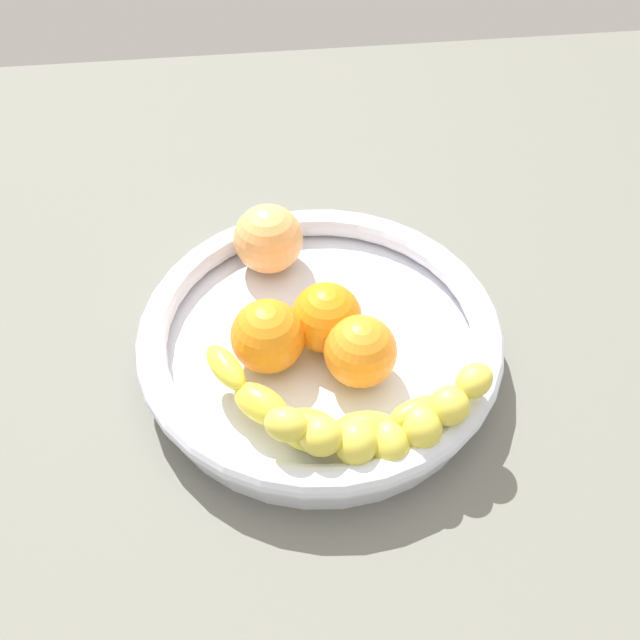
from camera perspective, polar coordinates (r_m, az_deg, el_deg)
kitchen_counter at (r=67.92cm, az=0.00°, el=-3.89°), size 120.00×120.00×3.00cm
fruit_bowl at (r=64.67cm, az=0.00°, el=-1.63°), size 33.33×33.33×5.19cm
banana_draped_left at (r=56.86cm, az=-0.52°, el=-7.65°), size 11.37×20.28×4.72cm
banana_draped_right at (r=55.42cm, az=5.47°, el=-8.68°), size 7.63×19.51×6.35cm
orange_front at (r=62.78cm, az=0.48°, el=0.51°), size 6.45×6.45×6.45cm
orange_mid_left at (r=61.09cm, az=-4.28°, el=-1.34°), size 6.61×6.61×6.61cm
orange_mid_right at (r=60.08cm, az=3.33°, el=-2.58°), size 6.38×6.38×6.38cm
peach_blush at (r=69.76cm, az=-4.25°, el=6.62°), size 6.92×6.92×6.92cm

